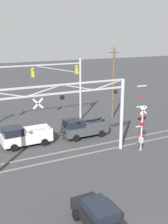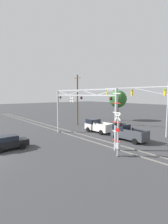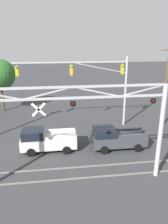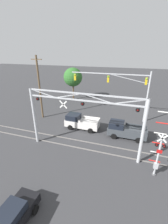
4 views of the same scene
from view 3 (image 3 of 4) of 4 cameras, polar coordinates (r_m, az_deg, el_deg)
name	(u,v)px [view 3 (image 3 of 4)]	position (r m, az deg, el deg)	size (l,w,h in m)	color
rail_track_near	(74,179)	(16.07, -2.68, -17.02)	(80.00, 0.08, 0.10)	gray
rail_track_far	(72,168)	(17.26, -3.13, -14.31)	(80.00, 0.08, 0.10)	gray
crossing_gantry	(73,124)	(13.81, -2.86, -3.19)	(12.21, 0.32, 6.74)	#B7BABF
traffic_signal_span	(98,78)	(23.75, 3.68, 8.73)	(12.14, 0.39, 7.80)	#B7BABF
pickup_truck_lead	(46,140)	(19.65, -9.92, -7.22)	(4.82, 2.17, 2.02)	silver
pickup_truck_following	(116,138)	(19.96, 8.31, -6.72)	(4.83, 2.17, 2.02)	#3D4247
utility_pole_right	(166,86)	(25.31, 20.59, 6.35)	(1.80, 0.28, 9.01)	brown
background_tree_beyond_span	(0,75)	(31.41, -21.18, 9.06)	(4.07, 4.07, 7.09)	brown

